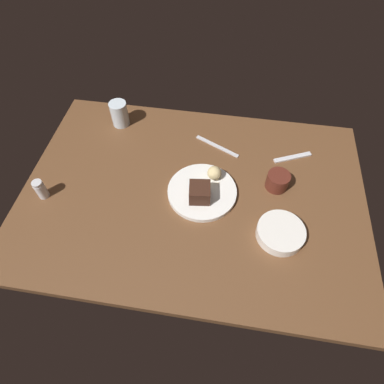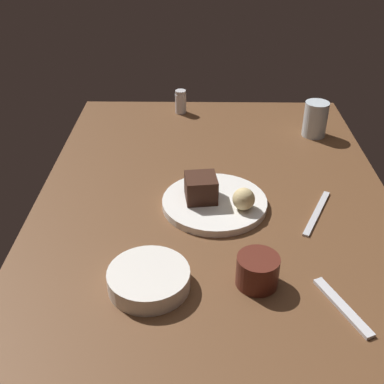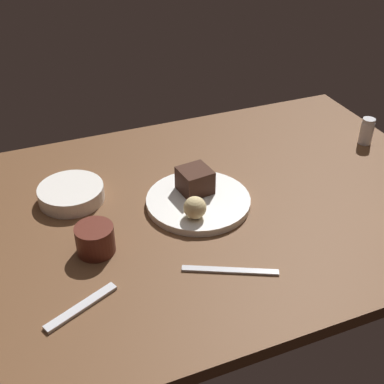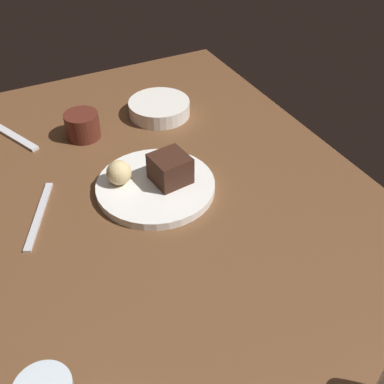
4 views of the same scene
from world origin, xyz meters
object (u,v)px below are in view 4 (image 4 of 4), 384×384
dessert_plate (158,186)px  bread_roll (119,173)px  chocolate_cake_slice (170,169)px  butter_knife (39,215)px  coffee_cup (82,125)px  side_bowl (159,108)px  dessert_spoon (16,138)px

dessert_plate → bread_roll: 8.25cm
dessert_plate → chocolate_cake_slice: (0.46, 2.73, 3.75)cm
butter_knife → dessert_plate: bearing=108.9°
chocolate_cake_slice → bread_roll: chocolate_cake_slice is taller
chocolate_cake_slice → bread_roll: 10.21cm
dessert_plate → coffee_cup: bearing=-163.4°
coffee_cup → chocolate_cake_slice: bearing=21.7°
butter_knife → bread_roll: bearing=117.8°
coffee_cup → dessert_plate: bearing=16.6°
chocolate_cake_slice → butter_knife: (-3.25, -26.23, -4.37)cm
dessert_plate → side_bowl: 29.53cm
bread_roll → side_bowl: bearing=140.9°
dessert_plate → chocolate_cake_slice: size_ratio=3.43×
dessert_plate → coffee_cup: (-25.65, -7.64, 2.17)cm
dessert_spoon → chocolate_cake_slice: bearing=13.7°
dessert_plate → side_bowl: size_ratio=1.58×
dessert_plate → side_bowl: side_bowl is taller
dessert_spoon → butter_knife: dessert_spoon is taller
side_bowl → dessert_spoon: size_ratio=1.02×
bread_roll → side_bowl: (-23.43, 19.01, -2.42)cm
side_bowl → coffee_cup: 20.02cm
bread_roll → dessert_spoon: bearing=-151.5°
butter_knife → side_bowl: bearing=149.6°
dessert_plate → dessert_spoon: bearing=-145.2°
side_bowl → coffee_cup: size_ratio=1.92×
dessert_spoon → butter_knife: size_ratio=0.79×
coffee_cup → butter_knife: (22.85, -15.85, -2.79)cm
bread_roll → coffee_cup: bread_roll is taller
bread_roll → butter_knife: (0.61, -16.79, -3.99)cm
dessert_spoon → bread_roll: bearing=4.6°
bread_roll → butter_knife: bearing=-87.9°
chocolate_cake_slice → dessert_spoon: size_ratio=0.47×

